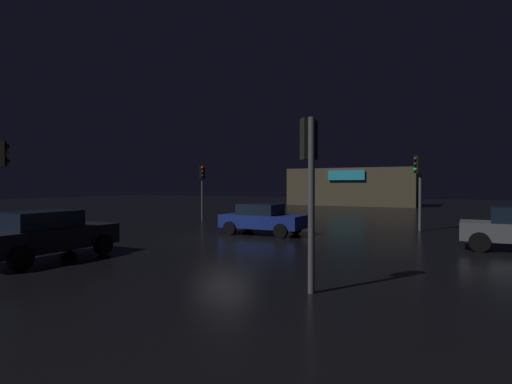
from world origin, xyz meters
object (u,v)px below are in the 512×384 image
(traffic_signal_cross_right, at_px, (419,178))
(car_far, at_px, (45,234))
(traffic_signal_cross_left, at_px, (309,168))
(store_building, at_px, (353,187))
(car_crossing, at_px, (262,219))
(traffic_signal_main, at_px, (1,169))
(traffic_signal_opposite, at_px, (202,179))

(traffic_signal_cross_right, height_order, car_far, traffic_signal_cross_right)
(traffic_signal_cross_left, height_order, traffic_signal_cross_right, traffic_signal_cross_right)
(store_building, xyz_separation_m, car_crossing, (2.90, -30.58, -1.41))
(traffic_signal_cross_left, bearing_deg, car_far, -178.97)
(store_building, height_order, traffic_signal_main, store_building)
(traffic_signal_cross_left, bearing_deg, car_crossing, 121.58)
(traffic_signal_cross_right, xyz_separation_m, car_crossing, (-6.59, -4.99, -1.97))
(traffic_signal_cross_left, xyz_separation_m, car_crossing, (-5.57, 9.05, -1.99))
(traffic_signal_main, distance_m, traffic_signal_cross_left, 12.87)
(traffic_signal_cross_left, relative_size, traffic_signal_cross_right, 0.99)
(traffic_signal_opposite, bearing_deg, traffic_signal_main, -91.81)
(traffic_signal_cross_right, xyz_separation_m, car_far, (-9.76, -14.20, -1.90))
(store_building, xyz_separation_m, traffic_signal_opposite, (-3.95, -25.69, 0.62))
(traffic_signal_opposite, relative_size, car_crossing, 0.93)
(car_crossing, bearing_deg, car_far, -108.97)
(traffic_signal_main, distance_m, car_crossing, 11.11)
(store_building, relative_size, car_far, 3.28)
(traffic_signal_main, bearing_deg, traffic_signal_cross_left, -4.23)
(store_building, distance_m, car_crossing, 30.75)
(traffic_signal_cross_left, distance_m, traffic_signal_cross_right, 14.08)
(traffic_signal_main, distance_m, car_far, 4.76)
(traffic_signal_main, height_order, traffic_signal_opposite, traffic_signal_main)
(traffic_signal_main, relative_size, car_crossing, 1.02)
(traffic_signal_cross_right, relative_size, car_crossing, 0.97)
(traffic_signal_opposite, distance_m, car_crossing, 8.66)
(traffic_signal_cross_left, bearing_deg, store_building, 102.06)
(traffic_signal_main, xyz_separation_m, car_crossing, (7.26, 8.11, -2.23))
(traffic_signal_main, distance_m, traffic_signal_cross_right, 19.07)
(traffic_signal_main, distance_m, traffic_signal_opposite, 13.01)
(traffic_signal_cross_right, relative_size, car_far, 0.88)
(traffic_signal_cross_left, height_order, car_crossing, traffic_signal_cross_left)
(store_building, distance_m, traffic_signal_cross_right, 27.30)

